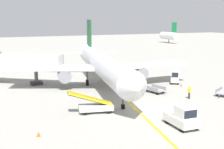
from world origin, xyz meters
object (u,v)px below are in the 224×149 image
at_px(jet_bridge, 17,62).
at_px(baggage_tug_near_wing, 175,78).
at_px(baggage_cart_loaded, 224,92).
at_px(belt_loader_forward_hold, 95,106).
at_px(airliner, 103,65).
at_px(baggage_cart_empty_trailing, 155,89).
at_px(ground_crew_marshaller, 189,92).
at_px(pushback_tug, 183,117).
at_px(safety_cone_nose_right, 39,134).
at_px(safety_cone_nose_left, 181,85).

xyz_separation_m(jet_bridge, baggage_tug_near_wing, (22.82, -10.56, -2.62)).
bearing_deg(baggage_cart_loaded, belt_loader_forward_hold, 179.04).
bearing_deg(airliner, jet_bridge, 145.96).
bearing_deg(belt_loader_forward_hold, baggage_tug_near_wing, 27.00).
relative_size(baggage_cart_loaded, baggage_cart_empty_trailing, 0.96).
relative_size(airliner, ground_crew_marshaller, 20.62).
bearing_deg(baggage_tug_near_wing, belt_loader_forward_hold, -153.00).
xyz_separation_m(airliner, belt_loader_forward_hold, (-6.07, -11.72, -2.64)).
distance_m(pushback_tug, baggage_cart_loaded, 15.03).
bearing_deg(safety_cone_nose_right, baggage_cart_empty_trailing, 27.14).
bearing_deg(airliner, safety_cone_nose_left, -24.74).
xyz_separation_m(jet_bridge, safety_cone_nose_right, (-1.79, -23.80, -3.32)).
distance_m(jet_bridge, baggage_cart_empty_trailing, 22.15).
distance_m(baggage_tug_near_wing, safety_cone_nose_left, 2.37).
distance_m(pushback_tug, safety_cone_nose_left, 18.37).
bearing_deg(safety_cone_nose_left, baggage_tug_near_wing, 78.99).
bearing_deg(belt_loader_forward_hold, safety_cone_nose_right, -148.70).
xyz_separation_m(baggage_tug_near_wing, safety_cone_nose_left, (-0.43, -2.22, -0.71)).
distance_m(pushback_tug, safety_cone_nose_right, 13.51).
relative_size(pushback_tug, baggage_cart_empty_trailing, 0.96).
distance_m(airliner, belt_loader_forward_hold, 13.46).
xyz_separation_m(belt_loader_forward_hold, ground_crew_marshaller, (13.38, 0.34, 0.13)).
relative_size(pushback_tug, baggage_tug_near_wing, 1.37).
distance_m(baggage_cart_empty_trailing, safety_cone_nose_left, 6.08).
xyz_separation_m(safety_cone_nose_left, safety_cone_nose_right, (-24.18, -11.03, 0.00)).
bearing_deg(baggage_tug_near_wing, airliner, 166.05).
bearing_deg(jet_bridge, safety_cone_nose_right, -94.31).
relative_size(baggage_cart_empty_trailing, ground_crew_marshaller, 2.26).
distance_m(baggage_cart_loaded, safety_cone_nose_left, 7.23).
relative_size(safety_cone_nose_left, safety_cone_nose_right, 1.00).
bearing_deg(airliner, baggage_tug_near_wing, -13.95).
relative_size(pushback_tug, safety_cone_nose_right, 8.40).
bearing_deg(safety_cone_nose_left, jet_bridge, 150.29).
bearing_deg(ground_crew_marshaller, pushback_tug, -132.44).
bearing_deg(safety_cone_nose_right, ground_crew_marshaller, 12.88).
height_order(pushback_tug, safety_cone_nose_right, pushback_tug).
bearing_deg(pushback_tug, airliner, 89.36).
relative_size(belt_loader_forward_hold, ground_crew_marshaller, 3.04).
relative_size(jet_bridge, baggage_tug_near_wing, 4.37).
relative_size(airliner, safety_cone_nose_left, 79.68).
xyz_separation_m(pushback_tug, ground_crew_marshaller, (7.52, 8.23, -0.08)).
height_order(baggage_cart_empty_trailing, safety_cone_nose_right, baggage_cart_empty_trailing).
bearing_deg(ground_crew_marshaller, airliner, 122.70).
height_order(jet_bridge, baggage_tug_near_wing, jet_bridge).
bearing_deg(pushback_tug, baggage_cart_loaded, 30.27).
distance_m(belt_loader_forward_hold, safety_cone_nose_right, 8.40).
bearing_deg(airliner, baggage_cart_loaded, -43.34).
bearing_deg(safety_cone_nose_right, airliner, 50.53).
distance_m(baggage_cart_loaded, baggage_cart_empty_trailing, 9.35).
xyz_separation_m(baggage_tug_near_wing, baggage_cart_loaded, (1.38, -9.21, -0.46)).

